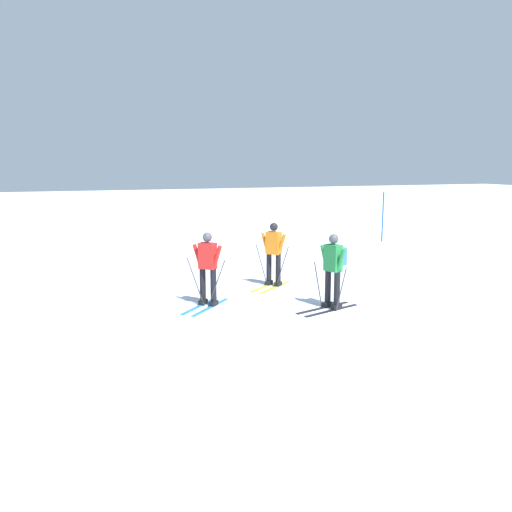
{
  "coord_description": "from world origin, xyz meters",
  "views": [
    {
      "loc": [
        -7.28,
        -7.51,
        3.23
      ],
      "look_at": [
        -2.49,
        4.76,
        0.9
      ],
      "focal_mm": 36.42,
      "sensor_mm": 36.0,
      "label": 1
    }
  ],
  "objects_px": {
    "skier_green": "(334,267)",
    "skier_orange": "(273,252)",
    "skier_red": "(208,267)",
    "trail_marker_pole": "(383,217)"
  },
  "relations": [
    {
      "from": "skier_red",
      "to": "skier_green",
      "type": "height_order",
      "value": "same"
    },
    {
      "from": "skier_red",
      "to": "trail_marker_pole",
      "type": "relative_size",
      "value": 0.82
    },
    {
      "from": "skier_orange",
      "to": "trail_marker_pole",
      "type": "height_order",
      "value": "trail_marker_pole"
    },
    {
      "from": "skier_red",
      "to": "skier_orange",
      "type": "bearing_deg",
      "value": 30.01
    },
    {
      "from": "skier_orange",
      "to": "skier_green",
      "type": "bearing_deg",
      "value": -81.35
    },
    {
      "from": "skier_red",
      "to": "trail_marker_pole",
      "type": "distance_m",
      "value": 11.97
    },
    {
      "from": "skier_red",
      "to": "skier_green",
      "type": "xyz_separation_m",
      "value": [
        2.57,
        -1.27,
        0.04
      ]
    },
    {
      "from": "skier_red",
      "to": "skier_orange",
      "type": "height_order",
      "value": "same"
    },
    {
      "from": "skier_green",
      "to": "skier_orange",
      "type": "bearing_deg",
      "value": 98.65
    },
    {
      "from": "trail_marker_pole",
      "to": "skier_green",
      "type": "bearing_deg",
      "value": -130.48
    }
  ]
}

